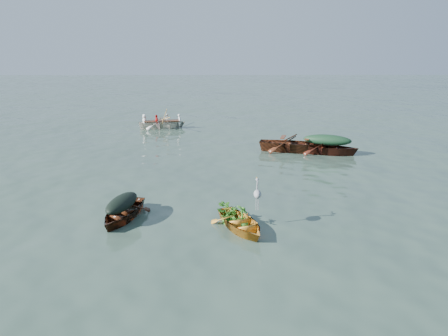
{
  "coord_description": "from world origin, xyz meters",
  "views": [
    {
      "loc": [
        -1.17,
        -14.4,
        4.98
      ],
      "look_at": [
        -0.97,
        1.81,
        0.5
      ],
      "focal_mm": 35.0,
      "sensor_mm": 36.0,
      "label": 1
    }
  ],
  "objects_px": {
    "yellow_dinghy": "(240,229)",
    "dark_covered_boat": "(123,219)",
    "rowed_boat": "(162,128)",
    "green_tarp_boat": "(326,154)",
    "open_wooden_boat": "(294,152)",
    "heron": "(257,199)"
  },
  "relations": [
    {
      "from": "dark_covered_boat",
      "to": "heron",
      "type": "distance_m",
      "value": 4.12
    },
    {
      "from": "yellow_dinghy",
      "to": "rowed_boat",
      "type": "distance_m",
      "value": 16.63
    },
    {
      "from": "dark_covered_boat",
      "to": "yellow_dinghy",
      "type": "bearing_deg",
      "value": -0.69
    },
    {
      "from": "yellow_dinghy",
      "to": "rowed_boat",
      "type": "height_order",
      "value": "rowed_boat"
    },
    {
      "from": "rowed_boat",
      "to": "heron",
      "type": "bearing_deg",
      "value": -173.09
    },
    {
      "from": "yellow_dinghy",
      "to": "rowed_boat",
      "type": "relative_size",
      "value": 0.68
    },
    {
      "from": "green_tarp_boat",
      "to": "rowed_boat",
      "type": "bearing_deg",
      "value": 70.26
    },
    {
      "from": "open_wooden_boat",
      "to": "heron",
      "type": "height_order",
      "value": "heron"
    },
    {
      "from": "dark_covered_boat",
      "to": "rowed_boat",
      "type": "bearing_deg",
      "value": 105.08
    },
    {
      "from": "dark_covered_boat",
      "to": "green_tarp_boat",
      "type": "height_order",
      "value": "green_tarp_boat"
    },
    {
      "from": "yellow_dinghy",
      "to": "dark_covered_boat",
      "type": "bearing_deg",
      "value": 143.97
    },
    {
      "from": "green_tarp_boat",
      "to": "rowed_boat",
      "type": "height_order",
      "value": "rowed_boat"
    },
    {
      "from": "open_wooden_boat",
      "to": "heron",
      "type": "xyz_separation_m",
      "value": [
        -2.66,
        -9.27,
        0.83
      ]
    },
    {
      "from": "green_tarp_boat",
      "to": "heron",
      "type": "distance_m",
      "value": 9.72
    },
    {
      "from": "dark_covered_boat",
      "to": "open_wooden_boat",
      "type": "distance_m",
      "value": 10.96
    },
    {
      "from": "heron",
      "to": "dark_covered_boat",
      "type": "bearing_deg",
      "value": 149.14
    },
    {
      "from": "dark_covered_boat",
      "to": "rowed_boat",
      "type": "distance_m",
      "value": 15.29
    },
    {
      "from": "yellow_dinghy",
      "to": "open_wooden_boat",
      "type": "xyz_separation_m",
      "value": [
        3.15,
        9.53,
        0.0
      ]
    },
    {
      "from": "heron",
      "to": "open_wooden_boat",
      "type": "bearing_deg",
      "value": 51.11
    },
    {
      "from": "yellow_dinghy",
      "to": "open_wooden_boat",
      "type": "bearing_deg",
      "value": 48.84
    },
    {
      "from": "green_tarp_boat",
      "to": "rowed_boat",
      "type": "distance_m",
      "value": 11.3
    },
    {
      "from": "rowed_boat",
      "to": "dark_covered_boat",
      "type": "bearing_deg",
      "value": 173.02
    }
  ]
}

